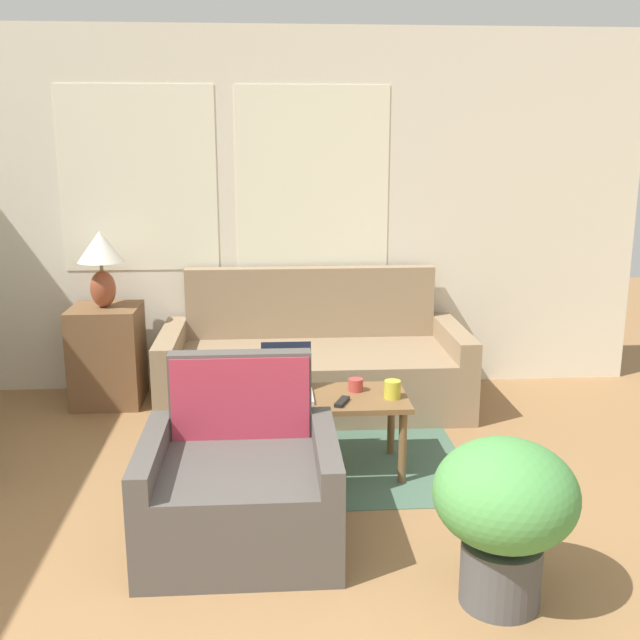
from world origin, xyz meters
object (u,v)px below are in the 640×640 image
potted_plant (504,507)px  table_lamp (101,258)px  armchair (241,488)px  laptop (287,384)px  cup_navy (392,389)px  tv_remote (342,402)px  couch (313,367)px  cup_yellow (356,385)px  coffee_table (328,406)px

potted_plant → table_lamp: bearing=129.1°
table_lamp → potted_plant: table_lamp is taller
armchair → table_lamp: (-1.00, 1.95, 0.79)m
laptop → cup_navy: 0.59m
table_lamp → tv_remote: (1.53, -1.35, -0.59)m
couch → cup_yellow: couch is taller
coffee_table → tv_remote: (0.07, -0.12, 0.07)m
coffee_table → cup_navy: cup_navy is taller
laptop → cup_yellow: (0.39, 0.03, -0.02)m
armchair → cup_navy: armchair is taller
potted_plant → coffee_table: bearing=114.5°
table_lamp → potted_plant: size_ratio=0.77×
couch → cup_navy: 1.23m
cup_navy → potted_plant: potted_plant is taller
coffee_table → potted_plant: 1.43m
couch → potted_plant: couch is taller
table_lamp → cup_yellow: (1.63, -1.15, -0.57)m
armchair → tv_remote: 0.83m
tv_remote → couch: bearing=93.9°
armchair → potted_plant: bearing=-28.5°
table_lamp → coffee_table: 2.02m
couch → armchair: couch is taller
table_lamp → cup_navy: size_ratio=5.30×
couch → laptop: size_ratio=6.34×
laptop → tv_remote: (0.29, -0.17, -0.05)m
armchair → coffee_table: 0.87m
cup_navy → cup_yellow: cup_navy is taller
cup_navy → tv_remote: bearing=-166.3°
tv_remote → potted_plant: 1.29m
laptop → tv_remote: size_ratio=2.12×
coffee_table → potted_plant: bearing=-65.5°
armchair → potted_plant: (1.06, -0.57, 0.17)m
couch → tv_remote: (0.08, -1.22, 0.18)m
cup_yellow → armchair: bearing=-127.8°
table_lamp → coffee_table: table_lamp is taller
table_lamp → cup_navy: (1.81, -1.28, -0.55)m
coffee_table → potted_plant: (0.59, -1.30, 0.04)m
couch → tv_remote: size_ratio=13.45×
coffee_table → cup_navy: bearing=-8.7°
tv_remote → potted_plant: bearing=-65.9°
armchair → tv_remote: bearing=48.8°
armchair → coffee_table: size_ratio=1.00×
coffee_table → cup_navy: size_ratio=8.89×
armchair → tv_remote: (0.53, 0.60, 0.19)m
coffee_table → laptop: 0.26m
coffee_table → cup_yellow: (0.17, 0.08, 0.09)m
laptop → cup_yellow: size_ratio=3.93×
couch → laptop: couch is taller
tv_remote → armchair: bearing=-131.2°
laptop → potted_plant: laptop is taller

